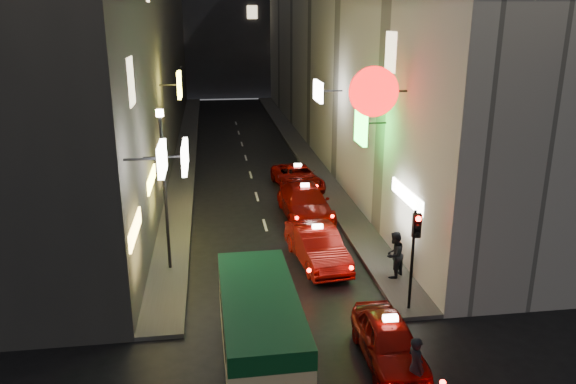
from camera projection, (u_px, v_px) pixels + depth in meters
name	position (u px, v px, depth m)	size (l,w,h in m)	color
building_left	(124.00, 25.00, 38.74)	(7.67, 52.00, 18.00)	#33312F
building_right	(350.00, 24.00, 40.86)	(8.23, 52.00, 18.00)	#AEAA9F
building_far	(225.00, 4.00, 69.43)	(30.00, 10.00, 22.00)	#37373C
sidewalk_left	(186.00, 149.00, 41.92)	(1.50, 52.00, 0.15)	#454340
sidewalk_right	(298.00, 146.00, 43.05)	(1.50, 52.00, 0.15)	#454340
minibus	(260.00, 324.00, 15.33)	(2.10, 5.80, 2.48)	beige
taxi_near	(389.00, 338.00, 16.09)	(2.05, 4.89, 1.72)	#770804
taxi_second	(317.00, 243.00, 22.54)	(2.89, 5.74, 1.92)	#770804
taxi_third	(305.00, 199.00, 27.74)	(2.56, 5.87, 2.01)	#770804
taxi_far	(298.00, 176.00, 32.37)	(2.69, 5.12, 1.72)	#770804
pedestrian_crossing	(416.00, 363.00, 14.63)	(0.63, 0.41, 1.92)	black
pedestrian_sidewalk	(394.00, 252.00, 20.98)	(0.77, 0.48, 2.04)	black
traffic_light	(415.00, 240.00, 18.12)	(0.26, 0.43, 3.50)	black
lamp_post	(164.00, 180.00, 21.00)	(0.28, 0.28, 6.22)	black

